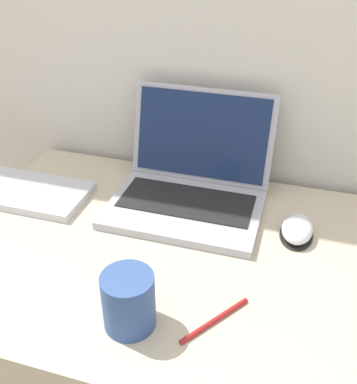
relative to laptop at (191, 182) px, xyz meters
The scene contains 6 objects.
desk 0.48m from the laptop, 71.12° to the right, with size 1.11×0.68×0.75m.
laptop is the anchor object (origin of this frame).
drink_cup 0.41m from the laptop, 89.54° to the right, with size 0.09×0.09×0.11m.
computer_mouse 0.27m from the laptop, 14.88° to the right, with size 0.07×0.11×0.04m.
external_keyboard 0.45m from the laptop, 167.44° to the right, with size 0.38×0.16×0.02m.
pen 0.39m from the laptop, 68.16° to the right, with size 0.10×0.13×0.01m.
Camera 1 is at (0.18, -0.37, 1.37)m, focal length 42.00 mm.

